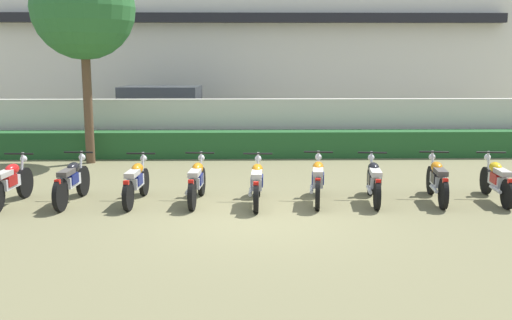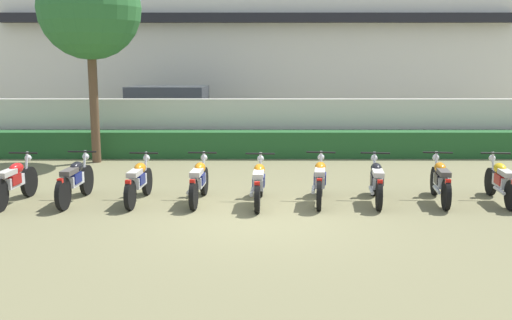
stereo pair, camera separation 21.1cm
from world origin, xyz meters
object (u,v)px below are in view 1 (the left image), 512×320
motorcycle_in_row_0 (10,183)px  motorcycle_in_row_2 (136,181)px  parked_car (165,114)px  motorcycle_in_row_6 (374,180)px  motorcycle_in_row_3 (197,181)px  motorcycle_in_row_1 (72,181)px  motorcycle_in_row_5 (318,180)px  motorcycle_in_row_4 (257,182)px  motorcycle_in_row_7 (437,180)px  motorcycle_in_row_8 (497,180)px  tree_near_inspector (83,8)px

motorcycle_in_row_0 → motorcycle_in_row_2: size_ratio=1.03×
parked_car → motorcycle_in_row_6: size_ratio=2.50×
motorcycle_in_row_3 → motorcycle_in_row_6: 3.57m
motorcycle_in_row_1 → motorcycle_in_row_5: 4.93m
motorcycle_in_row_4 → motorcycle_in_row_7: 3.66m
parked_car → motorcycle_in_row_4: (3.01, -9.16, -0.49)m
motorcycle_in_row_2 → motorcycle_in_row_7: 6.09m
motorcycle_in_row_0 → motorcycle_in_row_3: motorcycle_in_row_0 is taller
motorcycle_in_row_3 → motorcycle_in_row_8: 6.08m
motorcycle_in_row_7 → motorcycle_in_row_8: bearing=-83.8°
motorcycle_in_row_6 → motorcycle_in_row_5: bearing=97.2°
tree_near_inspector → motorcycle_in_row_2: (2.09, -4.53, -3.73)m
motorcycle_in_row_1 → motorcycle_in_row_5: (4.93, -0.04, 0.00)m
tree_near_inspector → motorcycle_in_row_8: size_ratio=3.01×
motorcycle_in_row_5 → motorcycle_in_row_7: (2.43, 0.04, -0.01)m
motorcycle_in_row_1 → parked_car: bearing=-0.8°
parked_car → motorcycle_in_row_0: (-1.86, -9.15, -0.48)m
motorcycle_in_row_3 → motorcycle_in_row_5: 2.43m
parked_car → motorcycle_in_row_8: bearing=-45.0°
tree_near_inspector → motorcycle_in_row_2: bearing=-65.3°
motorcycle_in_row_5 → motorcycle_in_row_8: 3.65m
motorcycle_in_row_3 → motorcycle_in_row_6: same height
motorcycle_in_row_0 → motorcycle_in_row_8: motorcycle_in_row_0 is taller
motorcycle_in_row_4 → tree_near_inspector: bearing=46.9°
motorcycle_in_row_0 → motorcycle_in_row_4: (4.88, -0.01, -0.01)m
tree_near_inspector → motorcycle_in_row_1: 5.92m
motorcycle_in_row_2 → motorcycle_in_row_7: (6.09, -0.01, 0.01)m
tree_near_inspector → motorcycle_in_row_0: (-0.36, -4.68, -3.71)m
parked_car → tree_near_inspector: 5.71m
motorcycle_in_row_4 → motorcycle_in_row_7: motorcycle_in_row_7 is taller
motorcycle_in_row_5 → motorcycle_in_row_7: bearing=-81.6°
motorcycle_in_row_3 → motorcycle_in_row_8: motorcycle_in_row_3 is taller
tree_near_inspector → parked_car: bearing=71.4°
motorcycle_in_row_3 → motorcycle_in_row_6: (3.57, -0.04, -0.00)m
motorcycle_in_row_3 → motorcycle_in_row_4: same height
parked_car → motorcycle_in_row_2: bearing=-82.4°
motorcycle_in_row_0 → tree_near_inspector: bearing=-0.3°
motorcycle_in_row_5 → motorcycle_in_row_1: bearing=97.0°
motorcycle_in_row_3 → motorcycle_in_row_8: bearing=-86.1°
tree_near_inspector → motorcycle_in_row_0: tree_near_inspector is taller
parked_car → motorcycle_in_row_6: parked_car is taller
tree_near_inspector → motorcycle_in_row_8: 11.08m
motorcycle_in_row_0 → motorcycle_in_row_7: bearing=-84.9°
parked_car → motorcycle_in_row_1: 9.04m
motorcycle_in_row_3 → motorcycle_in_row_5: motorcycle_in_row_5 is taller
motorcycle_in_row_2 → motorcycle_in_row_6: bearing=-86.3°
motorcycle_in_row_6 → motorcycle_in_row_8: size_ratio=1.00×
motorcycle_in_row_1 → motorcycle_in_row_8: size_ratio=1.04×
motorcycle_in_row_3 → motorcycle_in_row_5: bearing=-87.0°
tree_near_inspector → motorcycle_in_row_1: tree_near_inspector is taller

